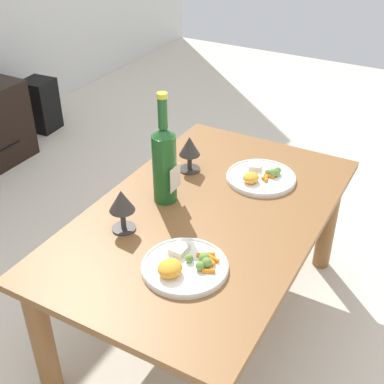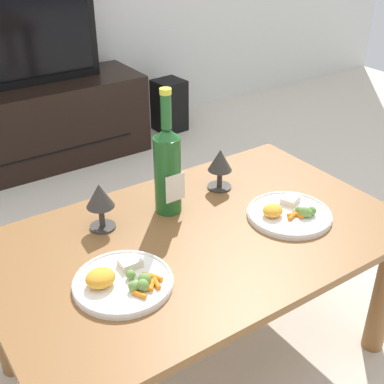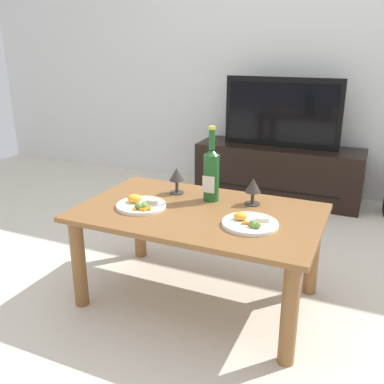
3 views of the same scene
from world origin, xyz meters
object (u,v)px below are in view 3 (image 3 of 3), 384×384
(dining_table, at_px, (199,227))
(goblet_left, at_px, (177,176))
(wine_bottle, at_px, (212,172))
(dinner_plate_right, at_px, (250,223))
(tv_screen, at_px, (282,113))
(dinner_plate_left, at_px, (141,204))
(tv_stand, at_px, (278,172))
(goblet_right, at_px, (253,187))

(dining_table, xyz_separation_m, goblet_left, (-0.21, 0.18, 0.18))
(wine_bottle, xyz_separation_m, dinner_plate_right, (0.28, -0.23, -0.14))
(tv_screen, bearing_deg, dining_table, -90.30)
(dinner_plate_left, bearing_deg, goblet_left, 74.75)
(wine_bottle, bearing_deg, tv_screen, 89.75)
(dining_table, relative_size, goblet_left, 8.17)
(goblet_left, relative_size, dinner_plate_left, 0.57)
(dining_table, relative_size, dinner_plate_right, 4.61)
(tv_screen, distance_m, dinner_plate_left, 1.80)
(dining_table, distance_m, wine_bottle, 0.28)
(tv_stand, height_order, wine_bottle, wine_bottle)
(tv_stand, distance_m, goblet_right, 1.56)
(dinner_plate_left, distance_m, dinner_plate_right, 0.56)
(dining_table, relative_size, tv_stand, 0.86)
(dining_table, xyz_separation_m, tv_stand, (0.01, 1.69, -0.18))
(dinner_plate_right, bearing_deg, goblet_right, 103.98)
(dining_table, bearing_deg, dinner_plate_right, -15.16)
(goblet_right, distance_m, dinner_plate_left, 0.56)
(tv_screen, relative_size, wine_bottle, 2.46)
(tv_screen, relative_size, goblet_left, 6.63)
(tv_screen, relative_size, dinner_plate_left, 3.80)
(dinner_plate_right, bearing_deg, dining_table, 164.84)
(wine_bottle, bearing_deg, goblet_left, 173.22)
(dinner_plate_left, xyz_separation_m, dinner_plate_right, (0.56, 0.00, -0.00))
(wine_bottle, xyz_separation_m, dinner_plate_left, (-0.28, -0.24, -0.13))
(tv_screen, bearing_deg, dinner_plate_left, -99.27)
(tv_stand, distance_m, dinner_plate_left, 1.81)
(tv_stand, relative_size, tv_screen, 1.44)
(tv_stand, height_order, goblet_right, goblet_right)
(goblet_left, bearing_deg, goblet_right, 0.00)
(goblet_right, bearing_deg, goblet_left, -180.00)
(dinner_plate_left, bearing_deg, dinner_plate_right, 0.11)
(wine_bottle, height_order, dinner_plate_left, wine_bottle)
(tv_screen, distance_m, dinner_plate_right, 1.80)
(dining_table, xyz_separation_m, tv_screen, (0.01, 1.69, 0.33))
(wine_bottle, distance_m, goblet_right, 0.22)
(goblet_right, bearing_deg, dinner_plate_right, -76.02)
(goblet_right, distance_m, dinner_plate_right, 0.28)
(wine_bottle, height_order, dinner_plate_right, wine_bottle)
(goblet_left, xyz_separation_m, dinner_plate_left, (-0.07, -0.26, -0.08))
(wine_bottle, height_order, goblet_left, wine_bottle)
(goblet_right, relative_size, dinner_plate_left, 0.55)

